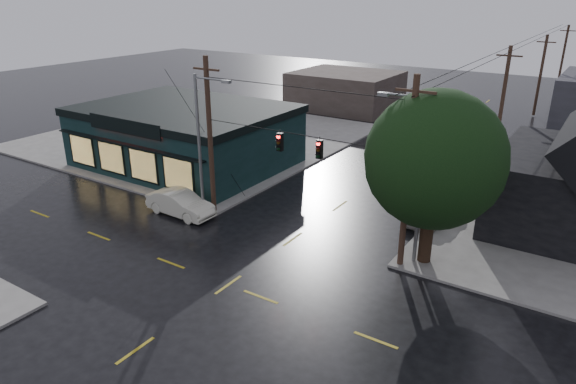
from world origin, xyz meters
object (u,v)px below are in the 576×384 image
Objects in this scene: corner_tree at (435,160)px; suv_silver at (431,210)px; utility_pole_ne at (400,266)px; utility_pole_nw at (214,212)px; sedan_cream at (180,203)px.

suv_silver is at bearing 105.46° from corner_tree.
corner_tree is 0.91× the size of utility_pole_ne.
corner_tree is 0.91× the size of utility_pole_nw.
corner_tree is 6.02m from utility_pole_ne.
sedan_cream is at bearing -135.94° from utility_pole_nw.
utility_pole_ne reaches higher than sedan_cream.
suv_silver is at bearing 95.15° from utility_pole_ne.
utility_pole_ne is at bearing -132.48° from corner_tree.
corner_tree reaches higher than suv_silver.
sedan_cream is at bearing -142.66° from suv_silver.
corner_tree is 7.73m from suv_silver.
sedan_cream is 0.98× the size of suv_silver.
utility_pole_ne is 14.65m from sedan_cream.
corner_tree is 16.49m from sedan_cream.
sedan_cream is (-15.49, -2.53, -5.05)m from corner_tree.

